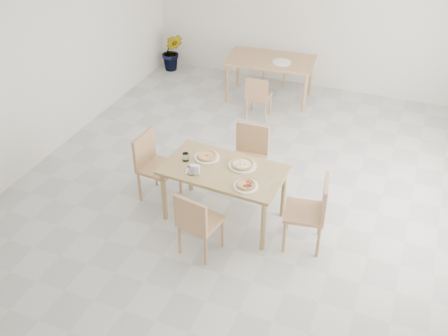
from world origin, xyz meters
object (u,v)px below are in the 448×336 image
at_px(tumbler_a, 191,170).
at_px(pizza_pepperoni, 246,185).
at_px(plate_margherita, 207,157).
at_px(pizza_mushroom, 242,164).
at_px(second_table, 271,63).
at_px(potted_plant, 172,52).
at_px(tumbler_b, 186,157).
at_px(napkin_holder, 195,170).
at_px(main_table, 224,175).
at_px(plate_pepperoni, 246,186).
at_px(chair_north, 250,153).
at_px(plate_empty, 282,62).
at_px(chair_west, 153,162).
at_px(plate_mushroom, 242,166).
at_px(chair_south, 197,221).
at_px(chair_east, 313,209).
at_px(pizza_margherita, 207,156).
at_px(chair_back_s, 258,95).
at_px(chair_back_n, 279,54).

bearing_deg(tumbler_a, pizza_pepperoni, -0.22).
bearing_deg(plate_margherita, pizza_mushroom, -0.95).
relative_size(second_table, potted_plant, 2.06).
xyz_separation_m(tumbler_b, napkin_holder, (0.23, -0.23, 0.01)).
bearing_deg(main_table, plate_pepperoni, -30.27).
bearing_deg(napkin_holder, chair_north, 55.26).
bearing_deg(chair_north, plate_empty, 95.00).
relative_size(chair_west, tumbler_b, 9.07).
bearing_deg(pizza_pepperoni, plate_mushroom, 115.28).
distance_m(chair_south, second_table, 4.25).
bearing_deg(chair_west, potted_plant, 27.71).
bearing_deg(chair_east, chair_west, -104.79).
bearing_deg(pizza_margherita, pizza_pepperoni, -30.89).
relative_size(plate_margherita, plate_empty, 1.01).
bearing_deg(plate_empty, plate_pepperoni, -79.91).
bearing_deg(chair_south, chair_east, -140.84).
height_order(chair_west, potted_plant, chair_west).
bearing_deg(second_table, chair_south, -88.48).
bearing_deg(pizza_margherita, plate_mushroom, -0.95).
bearing_deg(pizza_mushroom, second_table, 101.64).
bearing_deg(second_table, pizza_mushroom, -83.09).
relative_size(chair_west, plate_mushroom, 2.70).
xyz_separation_m(pizza_mushroom, napkin_holder, (-0.47, -0.37, 0.03)).
bearing_deg(chair_west, chair_back_s, -8.26).
relative_size(plate_mushroom, chair_back_s, 0.45).
xyz_separation_m(pizza_mushroom, chair_back_n, (-0.76, 4.13, -0.24)).
relative_size(chair_north, napkin_holder, 7.04).
relative_size(chair_east, pizza_pepperoni, 3.64).
relative_size(main_table, tumbler_b, 14.84).
bearing_deg(chair_west, napkin_holder, -108.49).
height_order(chair_north, plate_empty, chair_north).
distance_m(chair_west, plate_margherita, 0.79).
bearing_deg(plate_margherita, main_table, -26.95).
xyz_separation_m(main_table, chair_south, (-0.04, -0.74, -0.17)).
xyz_separation_m(second_table, plate_empty, (0.22, -0.09, 0.09)).
height_order(chair_west, tumbler_b, chair_west).
distance_m(chair_north, pizza_pepperoni, 1.10).
relative_size(main_table, second_table, 0.96).
bearing_deg(plate_mushroom, plate_margherita, 179.05).
distance_m(pizza_mushroom, pizza_pepperoni, 0.43).
xyz_separation_m(chair_north, chair_back_s, (-0.51, 1.88, -0.08)).
bearing_deg(pizza_pepperoni, chair_north, 106.70).
distance_m(chair_south, plate_mushroom, 0.95).
distance_m(pizza_mushroom, tumbler_b, 0.71).
relative_size(pizza_margherita, plate_empty, 1.05).
bearing_deg(chair_back_n, napkin_holder, -86.80).
distance_m(chair_north, chair_back_n, 3.55).
bearing_deg(chair_north, pizza_pepperoni, -75.72).
relative_size(pizza_margherita, pizza_pepperoni, 1.29).
bearing_deg(plate_mushroom, tumbler_a, -143.03).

